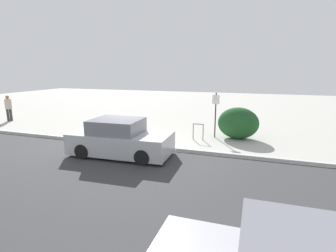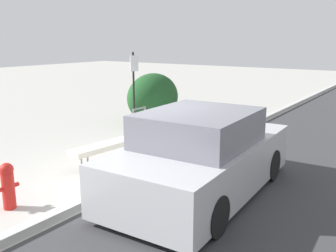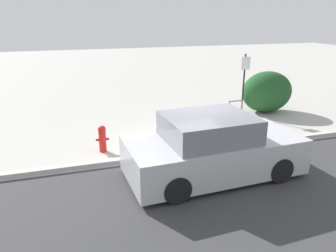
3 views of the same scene
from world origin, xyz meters
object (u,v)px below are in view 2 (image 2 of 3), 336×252
object	(u,v)px
bike_rack	(139,119)
fire_hydrant	(8,184)
bench	(109,145)
sign_post	(134,83)
parked_car_near	(202,157)

from	to	relation	value
bike_rack	fire_hydrant	bearing A→B (deg)	-166.30
fire_hydrant	bench	bearing A→B (deg)	4.12
sign_post	fire_hydrant	size ratio (longest dim) A/B	3.01
bench	parked_car_near	size ratio (longest dim) A/B	0.45
bike_rack	parked_car_near	distance (m)	4.20
fire_hydrant	parked_car_near	world-z (taller)	parked_car_near
bench	fire_hydrant	size ratio (longest dim) A/B	2.46
parked_car_near	bike_rack	bearing A→B (deg)	51.29
bench	parked_car_near	world-z (taller)	parked_car_near
fire_hydrant	bike_rack	bearing A→B (deg)	13.70
parked_car_near	sign_post	bearing A→B (deg)	49.99
bike_rack	parked_car_near	bearing A→B (deg)	-126.14
bench	sign_post	bearing A→B (deg)	36.19
bike_rack	bench	bearing A→B (deg)	-156.59
bike_rack	parked_car_near	xyz separation A→B (m)	(-2.48, -3.39, 0.17)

